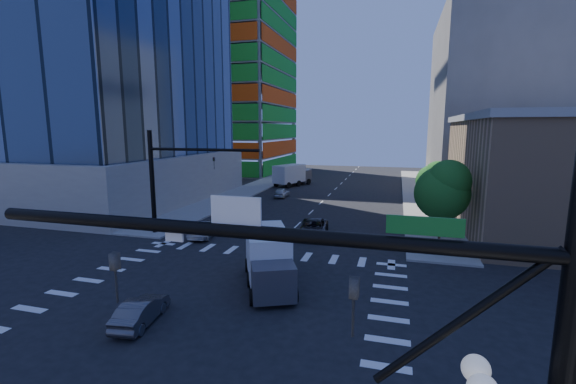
% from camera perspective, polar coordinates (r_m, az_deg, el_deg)
% --- Properties ---
extents(ground, '(160.00, 160.00, 0.00)m').
position_cam_1_polar(ground, '(21.64, -11.04, -16.17)').
color(ground, black).
rests_on(ground, ground).
extents(road_markings, '(20.00, 20.00, 0.01)m').
position_cam_1_polar(road_markings, '(21.64, -11.04, -16.16)').
color(road_markings, silver).
rests_on(road_markings, ground).
extents(sidewalk_ne, '(5.00, 60.00, 0.15)m').
position_cam_1_polar(sidewalk_ne, '(58.16, 19.05, -0.25)').
color(sidewalk_ne, gray).
rests_on(sidewalk_ne, ground).
extents(sidewalk_nw, '(5.00, 60.00, 0.15)m').
position_cam_1_polar(sidewalk_nw, '(61.94, -4.69, 0.79)').
color(sidewalk_nw, gray).
rests_on(sidewalk_nw, ground).
extents(construction_building, '(25.16, 34.50, 70.60)m').
position_cam_1_polar(construction_building, '(88.59, -9.22, 19.21)').
color(construction_building, gray).
rests_on(construction_building, ground).
extents(bg_building_ne, '(24.00, 30.00, 28.00)m').
position_cam_1_polar(bg_building_ne, '(74.67, 30.44, 11.73)').
color(bg_building_ne, slate).
rests_on(bg_building_ne, ground).
extents(signal_mast_nw, '(10.20, 0.40, 9.00)m').
position_cam_1_polar(signal_mast_nw, '(34.77, -17.51, 2.70)').
color(signal_mast_nw, black).
rests_on(signal_mast_nw, sidewalk_nw).
extents(tree_south, '(4.16, 4.16, 6.82)m').
position_cam_1_polar(tree_south, '(31.77, 22.14, 0.38)').
color(tree_south, '#382316').
rests_on(tree_south, sidewalk_ne).
extents(tree_north, '(3.54, 3.52, 5.78)m').
position_cam_1_polar(tree_north, '(43.73, 20.83, 1.81)').
color(tree_north, '#382316').
rests_on(tree_north, sidewalk_ne).
extents(car_nb_far, '(2.92, 5.34, 1.42)m').
position_cam_1_polar(car_nb_far, '(33.78, 3.79, -5.34)').
color(car_nb_far, black).
rests_on(car_nb_far, ground).
extents(car_sb_near, '(2.49, 4.89, 1.36)m').
position_cam_1_polar(car_sb_near, '(34.38, -12.24, -5.32)').
color(car_sb_near, silver).
rests_on(car_sb_near, ground).
extents(car_sb_mid, '(1.60, 3.82, 1.29)m').
position_cam_1_polar(car_sb_mid, '(52.65, -0.94, -0.07)').
color(car_sb_mid, '#B3B6BB').
rests_on(car_sb_mid, ground).
extents(car_sb_cross, '(1.86, 3.90, 1.23)m').
position_cam_1_polar(car_sb_cross, '(20.60, -20.96, -16.12)').
color(car_sb_cross, '#47464B').
rests_on(car_sb_cross, ground).
extents(box_truck_near, '(4.88, 6.59, 3.18)m').
position_cam_1_polar(box_truck_near, '(23.04, -2.83, -10.59)').
color(box_truck_near, black).
rests_on(box_truck_near, ground).
extents(box_truck_far, '(5.22, 7.20, 3.48)m').
position_cam_1_polar(box_truck_far, '(63.29, 0.79, 2.34)').
color(box_truck_far, black).
rests_on(box_truck_far, ground).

